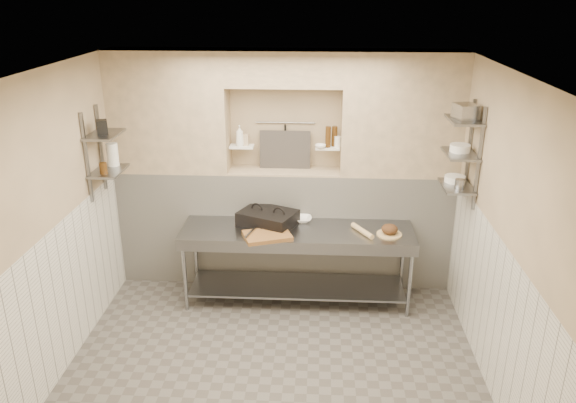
# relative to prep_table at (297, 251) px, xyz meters

# --- Properties ---
(floor) EXTENTS (4.00, 3.90, 0.10)m
(floor) POSITION_rel_prep_table_xyz_m (-0.18, -1.18, -0.69)
(floor) COLOR #46423E
(floor) RESTS_ON ground
(ceiling) EXTENTS (4.00, 3.90, 0.10)m
(ceiling) POSITION_rel_prep_table_xyz_m (-0.18, -1.18, 2.21)
(ceiling) COLOR silver
(ceiling) RESTS_ON ground
(wall_left) EXTENTS (0.10, 3.90, 2.80)m
(wall_left) POSITION_rel_prep_table_xyz_m (-2.23, -1.18, 0.76)
(wall_left) COLOR tan
(wall_left) RESTS_ON ground
(wall_right) EXTENTS (0.10, 3.90, 2.80)m
(wall_right) POSITION_rel_prep_table_xyz_m (1.87, -1.18, 0.76)
(wall_right) COLOR tan
(wall_right) RESTS_ON ground
(wall_back) EXTENTS (4.00, 0.10, 2.80)m
(wall_back) POSITION_rel_prep_table_xyz_m (-0.18, 0.82, 0.76)
(wall_back) COLOR tan
(wall_back) RESTS_ON ground
(wall_front) EXTENTS (4.00, 0.10, 2.80)m
(wall_front) POSITION_rel_prep_table_xyz_m (-0.18, -3.18, 0.76)
(wall_front) COLOR tan
(wall_front) RESTS_ON ground
(backwall_lower) EXTENTS (4.00, 0.40, 1.40)m
(backwall_lower) POSITION_rel_prep_table_xyz_m (-0.18, 0.57, 0.06)
(backwall_lower) COLOR silver
(backwall_lower) RESTS_ON floor
(alcove_sill) EXTENTS (1.30, 0.40, 0.02)m
(alcove_sill) POSITION_rel_prep_table_xyz_m (-0.18, 0.57, 0.77)
(alcove_sill) COLOR tan
(alcove_sill) RESTS_ON backwall_lower
(backwall_pillar_left) EXTENTS (1.35, 0.40, 1.40)m
(backwall_pillar_left) POSITION_rel_prep_table_xyz_m (-1.50, 0.57, 1.46)
(backwall_pillar_left) COLOR tan
(backwall_pillar_left) RESTS_ON backwall_lower
(backwall_pillar_right) EXTENTS (1.35, 0.40, 1.40)m
(backwall_pillar_right) POSITION_rel_prep_table_xyz_m (1.15, 0.57, 1.46)
(backwall_pillar_right) COLOR tan
(backwall_pillar_right) RESTS_ON backwall_lower
(backwall_header) EXTENTS (1.30, 0.40, 0.40)m
(backwall_header) POSITION_rel_prep_table_xyz_m (-0.18, 0.57, 1.96)
(backwall_header) COLOR tan
(backwall_header) RESTS_ON backwall_lower
(wainscot_left) EXTENTS (0.02, 3.90, 1.40)m
(wainscot_left) POSITION_rel_prep_table_xyz_m (-2.17, -1.18, 0.06)
(wainscot_left) COLOR silver
(wainscot_left) RESTS_ON floor
(wainscot_right) EXTENTS (0.02, 3.90, 1.40)m
(wainscot_right) POSITION_rel_prep_table_xyz_m (1.81, -1.18, 0.06)
(wainscot_right) COLOR silver
(wainscot_right) RESTS_ON floor
(alcove_shelf_left) EXTENTS (0.28, 0.16, 0.02)m
(alcove_shelf_left) POSITION_rel_prep_table_xyz_m (-0.68, 0.57, 1.06)
(alcove_shelf_left) COLOR white
(alcove_shelf_left) RESTS_ON backwall_lower
(alcove_shelf_right) EXTENTS (0.28, 0.16, 0.02)m
(alcove_shelf_right) POSITION_rel_prep_table_xyz_m (0.32, 0.57, 1.06)
(alcove_shelf_right) COLOR white
(alcove_shelf_right) RESTS_ON backwall_lower
(utensil_rail) EXTENTS (0.70, 0.02, 0.02)m
(utensil_rail) POSITION_rel_prep_table_xyz_m (-0.18, 0.74, 1.31)
(utensil_rail) COLOR gray
(utensil_rail) RESTS_ON wall_back
(hanging_steel) EXTENTS (0.02, 0.02, 0.30)m
(hanging_steel) POSITION_rel_prep_table_xyz_m (-0.18, 0.72, 1.14)
(hanging_steel) COLOR black
(hanging_steel) RESTS_ON utensil_rail
(splash_panel) EXTENTS (0.60, 0.08, 0.45)m
(splash_panel) POSITION_rel_prep_table_xyz_m (-0.18, 0.67, 1.00)
(splash_panel) COLOR #383330
(splash_panel) RESTS_ON alcove_sill
(shelf_rail_left_a) EXTENTS (0.03, 0.03, 0.95)m
(shelf_rail_left_a) POSITION_rel_prep_table_xyz_m (-2.15, 0.07, 1.16)
(shelf_rail_left_a) COLOR slate
(shelf_rail_left_a) RESTS_ON wall_left
(shelf_rail_left_b) EXTENTS (0.03, 0.03, 0.95)m
(shelf_rail_left_b) POSITION_rel_prep_table_xyz_m (-2.15, -0.33, 1.16)
(shelf_rail_left_b) COLOR slate
(shelf_rail_left_b) RESTS_ON wall_left
(wall_shelf_left_lower) EXTENTS (0.30, 0.50, 0.02)m
(wall_shelf_left_lower) POSITION_rel_prep_table_xyz_m (-2.02, -0.13, 0.96)
(wall_shelf_left_lower) COLOR slate
(wall_shelf_left_lower) RESTS_ON wall_left
(wall_shelf_left_upper) EXTENTS (0.30, 0.50, 0.03)m
(wall_shelf_left_upper) POSITION_rel_prep_table_xyz_m (-2.02, -0.13, 1.36)
(wall_shelf_left_upper) COLOR slate
(wall_shelf_left_upper) RESTS_ON wall_left
(shelf_rail_right_a) EXTENTS (0.03, 0.03, 1.05)m
(shelf_rail_right_a) POSITION_rel_prep_table_xyz_m (1.80, 0.07, 1.21)
(shelf_rail_right_a) COLOR slate
(shelf_rail_right_a) RESTS_ON wall_right
(shelf_rail_right_b) EXTENTS (0.03, 0.03, 1.05)m
(shelf_rail_right_b) POSITION_rel_prep_table_xyz_m (1.80, -0.33, 1.21)
(shelf_rail_right_b) COLOR slate
(shelf_rail_right_b) RESTS_ON wall_right
(wall_shelf_right_lower) EXTENTS (0.30, 0.50, 0.02)m
(wall_shelf_right_lower) POSITION_rel_prep_table_xyz_m (1.66, -0.13, 0.86)
(wall_shelf_right_lower) COLOR slate
(wall_shelf_right_lower) RESTS_ON wall_right
(wall_shelf_right_mid) EXTENTS (0.30, 0.50, 0.02)m
(wall_shelf_right_mid) POSITION_rel_prep_table_xyz_m (1.66, -0.13, 1.21)
(wall_shelf_right_mid) COLOR slate
(wall_shelf_right_mid) RESTS_ON wall_right
(wall_shelf_right_upper) EXTENTS (0.30, 0.50, 0.03)m
(wall_shelf_right_upper) POSITION_rel_prep_table_xyz_m (1.66, -0.13, 1.56)
(wall_shelf_right_upper) COLOR slate
(wall_shelf_right_upper) RESTS_ON wall_right
(prep_table) EXTENTS (2.60, 0.70, 0.90)m
(prep_table) POSITION_rel_prep_table_xyz_m (0.00, 0.00, 0.00)
(prep_table) COLOR gray
(prep_table) RESTS_ON floor
(panini_press) EXTENTS (0.73, 0.65, 0.16)m
(panini_press) POSITION_rel_prep_table_xyz_m (-0.34, 0.13, 0.34)
(panini_press) COLOR black
(panini_press) RESTS_ON prep_table
(cutting_board) EXTENTS (0.58, 0.49, 0.04)m
(cutting_board) POSITION_rel_prep_table_xyz_m (-0.32, -0.21, 0.28)
(cutting_board) COLOR brown
(cutting_board) RESTS_ON prep_table
(knife_blade) EXTENTS (0.24, 0.11, 0.01)m
(knife_blade) POSITION_rel_prep_table_xyz_m (-0.29, -0.05, 0.31)
(knife_blade) COLOR gray
(knife_blade) RESTS_ON cutting_board
(tongs) EXTENTS (0.10, 0.27, 0.02)m
(tongs) POSITION_rel_prep_table_xyz_m (-0.50, -0.21, 0.32)
(tongs) COLOR gray
(tongs) RESTS_ON cutting_board
(mixing_bowl) EXTENTS (0.23, 0.23, 0.05)m
(mixing_bowl) POSITION_rel_prep_table_xyz_m (0.04, 0.25, 0.28)
(mixing_bowl) COLOR white
(mixing_bowl) RESTS_ON prep_table
(rolling_pin) EXTENTS (0.24, 0.36, 0.06)m
(rolling_pin) POSITION_rel_prep_table_xyz_m (0.72, -0.04, 0.29)
(rolling_pin) COLOR tan
(rolling_pin) RESTS_ON prep_table
(bread_board) EXTENTS (0.28, 0.28, 0.02)m
(bread_board) POSITION_rel_prep_table_xyz_m (1.01, -0.07, 0.27)
(bread_board) COLOR tan
(bread_board) RESTS_ON prep_table
(bread_loaf) EXTENTS (0.18, 0.18, 0.11)m
(bread_loaf) POSITION_rel_prep_table_xyz_m (1.01, -0.07, 0.33)
(bread_loaf) COLOR #4C2D19
(bread_loaf) RESTS_ON bread_board
(bottle_soap) EXTENTS (0.11, 0.11, 0.24)m
(bottle_soap) POSITION_rel_prep_table_xyz_m (-0.70, 0.55, 1.19)
(bottle_soap) COLOR white
(bottle_soap) RESTS_ON alcove_shelf_left
(jar_alcove) EXTENTS (0.09, 0.09, 0.13)m
(jar_alcove) POSITION_rel_prep_table_xyz_m (-0.64, 0.59, 1.14)
(jar_alcove) COLOR tan
(jar_alcove) RESTS_ON alcove_shelf_left
(bowl_alcove) EXTENTS (0.16, 0.16, 0.04)m
(bowl_alcove) POSITION_rel_prep_table_xyz_m (0.24, 0.51, 1.09)
(bowl_alcove) COLOR white
(bowl_alcove) RESTS_ON alcove_shelf_right
(condiment_a) EXTENTS (0.06, 0.06, 0.23)m
(condiment_a) POSITION_rel_prep_table_xyz_m (0.40, 0.60, 1.19)
(condiment_a) COLOR #3C230B
(condiment_a) RESTS_ON alcove_shelf_right
(condiment_b) EXTENTS (0.06, 0.06, 0.24)m
(condiment_b) POSITION_rel_prep_table_xyz_m (0.32, 0.55, 1.19)
(condiment_b) COLOR #3C230B
(condiment_b) RESTS_ON alcove_shelf_right
(condiment_c) EXTENTS (0.07, 0.07, 0.12)m
(condiment_c) POSITION_rel_prep_table_xyz_m (0.44, 0.56, 1.13)
(condiment_c) COLOR white
(condiment_c) RESTS_ON alcove_shelf_right
(jug_left) EXTENTS (0.13, 0.13, 0.25)m
(jug_left) POSITION_rel_prep_table_xyz_m (-2.02, 0.03, 1.10)
(jug_left) COLOR white
(jug_left) RESTS_ON wall_shelf_left_lower
(jar_left) EXTENTS (0.08, 0.08, 0.12)m
(jar_left) POSITION_rel_prep_table_xyz_m (-2.02, -0.27, 1.03)
(jar_left) COLOR #3C230B
(jar_left) RESTS_ON wall_shelf_left_lower
(box_left_upper) EXTENTS (0.14, 0.14, 0.15)m
(box_left_upper) POSITION_rel_prep_table_xyz_m (-2.02, -0.17, 1.45)
(box_left_upper) COLOR black
(box_left_upper) RESTS_ON wall_shelf_left_upper
(bowl_right) EXTENTS (0.22, 0.22, 0.06)m
(bowl_right) POSITION_rel_prep_table_xyz_m (1.66, -0.03, 0.90)
(bowl_right) COLOR white
(bowl_right) RESTS_ON wall_shelf_right_lower
(canister_right) EXTENTS (0.10, 0.10, 0.10)m
(canister_right) POSITION_rel_prep_table_xyz_m (1.66, -0.24, 0.92)
(canister_right) COLOR gray
(canister_right) RESTS_ON wall_shelf_right_lower
(bowl_right_mid) EXTENTS (0.21, 0.21, 0.08)m
(bowl_right_mid) POSITION_rel_prep_table_xyz_m (1.66, -0.09, 1.26)
(bowl_right_mid) COLOR white
(bowl_right_mid) RESTS_ON wall_shelf_right_mid
(basket_right) EXTENTS (0.24, 0.28, 0.15)m
(basket_right) POSITION_rel_prep_table_xyz_m (1.66, -0.15, 1.65)
(basket_right) COLOR gray
(basket_right) RESTS_ON wall_shelf_right_upper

